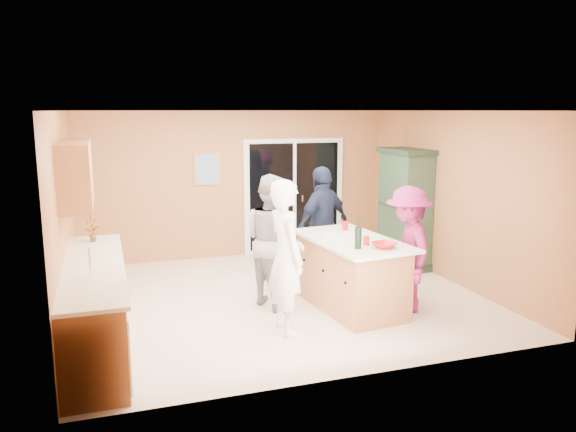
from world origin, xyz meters
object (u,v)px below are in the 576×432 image
object	(u,v)px
woman_white	(286,257)
woman_navy	(323,225)
kitchen_island	(351,276)
woman_magenta	(408,249)
woman_grey	(273,240)
green_hutch	(405,210)

from	to	relation	value
woman_white	woman_navy	distance (m)	2.06
kitchen_island	woman_white	xyz separation A→B (m)	(-1.07, -0.50, 0.47)
woman_navy	woman_magenta	world-z (taller)	woman_navy
kitchen_island	woman_navy	distance (m)	1.29
woman_white	woman_grey	world-z (taller)	woman_white
green_hutch	woman_magenta	world-z (taller)	green_hutch
kitchen_island	woman_magenta	bearing A→B (deg)	-30.80
kitchen_island	woman_white	distance (m)	1.27
kitchen_island	woman_grey	xyz separation A→B (m)	(-0.94, 0.49, 0.45)
woman_white	woman_magenta	size ratio (longest dim) A/B	1.11
kitchen_island	woman_navy	bearing A→B (deg)	80.33
woman_white	woman_navy	size ratio (longest dim) A/B	1.03
green_hutch	woman_magenta	xyz separation A→B (m)	(-1.06, -1.94, -0.14)
green_hutch	woman_white	size ratio (longest dim) A/B	1.08
green_hutch	woman_grey	world-z (taller)	green_hutch
kitchen_island	woman_grey	size ratio (longest dim) A/B	1.07
woman_white	woman_magenta	world-z (taller)	woman_white
woman_grey	green_hutch	bearing A→B (deg)	-86.84
woman_navy	woman_grey	bearing A→B (deg)	9.15
woman_white	woman_magenta	distance (m)	1.74
green_hutch	woman_grey	distance (m)	2.89
woman_magenta	woman_white	bearing A→B (deg)	-71.48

